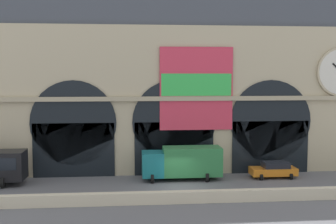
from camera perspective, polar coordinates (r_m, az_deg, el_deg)
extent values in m
plane|color=slate|center=(37.84, 1.64, -10.20)|extent=(200.00, 200.00, 0.00)
cube|color=beige|center=(33.52, 2.56, -11.40)|extent=(90.00, 0.70, 0.92)
cube|color=#BCAD8C|center=(43.98, 0.50, 1.71)|extent=(41.22, 4.90, 14.78)
cube|color=#424751|center=(44.78, 0.47, 14.19)|extent=(41.22, 4.30, 4.57)
cube|color=black|center=(42.18, -12.60, -5.04)|extent=(7.86, 0.20, 5.29)
cylinder|color=black|center=(41.80, -12.67, -1.47)|extent=(8.28, 0.20, 8.28)
cube|color=black|center=(42.06, 0.83, -4.95)|extent=(7.86, 0.20, 5.29)
cylinder|color=black|center=(41.68, 0.84, -1.36)|extent=(8.28, 0.20, 8.28)
cube|color=black|center=(44.18, 13.64, -4.61)|extent=(7.86, 0.20, 5.29)
cylinder|color=black|center=(43.82, 13.71, -1.19)|extent=(8.28, 0.20, 8.28)
cube|color=#D8334C|center=(41.62, 3.86, 3.17)|extent=(7.25, 0.12, 8.17)
cube|color=green|center=(41.53, 3.88, 3.70)|extent=(6.96, 0.04, 2.19)
cube|color=tan|center=(41.39, 0.86, 1.83)|extent=(41.22, 0.50, 0.44)
cylinder|color=black|center=(40.27, -21.40, -8.87)|extent=(0.28, 1.00, 1.00)
cylinder|color=black|center=(42.37, -20.55, -8.16)|extent=(0.28, 1.00, 1.00)
cube|color=#19727A|center=(40.04, -2.09, -7.03)|extent=(2.00, 2.30, 2.30)
cube|color=#2D7A42|center=(40.37, 3.27, -6.65)|extent=(5.50, 2.30, 2.70)
cylinder|color=black|center=(39.29, -2.14, -8.99)|extent=(0.28, 0.84, 0.84)
cylinder|color=black|center=(41.30, -2.30, -8.29)|extent=(0.28, 0.84, 0.84)
cylinder|color=black|center=(39.88, 5.28, -8.79)|extent=(0.28, 0.84, 0.84)
cylinder|color=black|center=(41.86, 4.76, -8.12)|extent=(0.28, 0.84, 0.84)
cube|color=orange|center=(42.43, 14.02, -7.76)|extent=(4.40, 1.80, 0.70)
cube|color=black|center=(42.37, 14.32, -6.92)|extent=(2.46, 1.62, 0.55)
cylinder|color=black|center=(41.30, 12.46, -8.58)|extent=(0.28, 0.60, 0.60)
cylinder|color=black|center=(42.81, 11.80, -8.08)|extent=(0.28, 0.60, 0.60)
cylinder|color=black|center=(42.26, 16.26, -8.35)|extent=(0.28, 0.60, 0.60)
cylinder|color=black|center=(43.73, 15.47, -7.88)|extent=(0.28, 0.60, 0.60)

